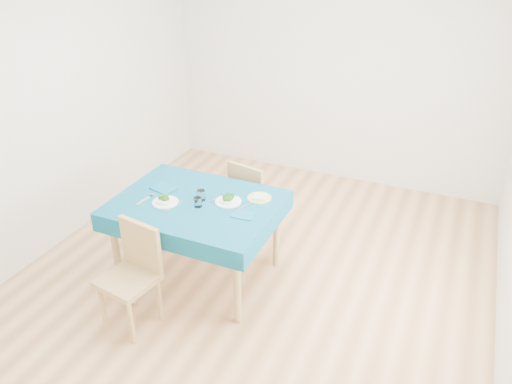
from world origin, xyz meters
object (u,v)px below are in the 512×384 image
at_px(bowl_far, 228,199).
at_px(side_plate, 259,198).
at_px(chair_near, 127,274).
at_px(bowl_near, 165,199).
at_px(table, 199,240).
at_px(chair_far, 256,194).

bearing_deg(bowl_far, side_plate, 37.94).
bearing_deg(chair_near, bowl_far, 72.78).
distance_m(bowl_near, bowl_far, 0.52).
xyz_separation_m(bowl_near, bowl_far, (0.47, 0.22, 0.00)).
distance_m(table, chair_near, 0.78).
bearing_deg(table, chair_near, -103.43).
bearing_deg(bowl_near, chair_near, -86.15).
height_order(table, side_plate, side_plate).
bearing_deg(bowl_near, chair_far, 65.45).
relative_size(table, bowl_near, 6.18).
bearing_deg(table, bowl_near, -151.96).
bearing_deg(chair_far, table, 87.53).
bearing_deg(chair_far, chair_near, 87.67).
height_order(table, chair_near, chair_near).
bearing_deg(bowl_near, table, 28.04).
relative_size(table, side_plate, 6.49).
xyz_separation_m(chair_far, bowl_near, (-0.42, -0.91, 0.31)).
distance_m(chair_far, bowl_far, 0.76).
xyz_separation_m(chair_near, bowl_far, (0.43, 0.86, 0.31)).
height_order(table, chair_far, chair_far).
distance_m(bowl_far, side_plate, 0.27).
relative_size(bowl_near, bowl_far, 0.99).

